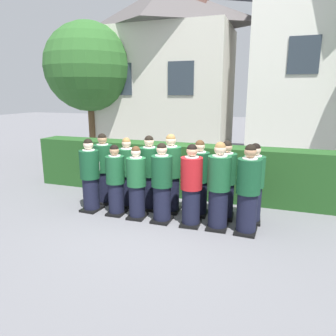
% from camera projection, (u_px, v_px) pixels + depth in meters
% --- Properties ---
extents(ground_plane, '(60.00, 60.00, 0.00)m').
position_uv_depth(ground_plane, '(163.00, 220.00, 6.43)').
color(ground_plane, slate).
extents(student_front_row_0, '(0.42, 0.52, 1.62)m').
position_uv_depth(student_front_row_0, '(90.00, 177.00, 6.83)').
color(student_front_row_0, black).
rests_on(student_front_row_0, ground).
extents(student_front_row_1, '(0.40, 0.49, 1.52)m').
position_uv_depth(student_front_row_1, '(116.00, 182.00, 6.63)').
color(student_front_row_1, black).
rests_on(student_front_row_1, ground).
extents(student_front_row_2, '(0.40, 0.45, 1.53)m').
position_uv_depth(student_front_row_2, '(137.00, 184.00, 6.43)').
color(student_front_row_2, black).
rests_on(student_front_row_2, ground).
extents(student_front_row_3, '(0.42, 0.47, 1.62)m').
position_uv_depth(student_front_row_3, '(162.00, 185.00, 6.24)').
color(student_front_row_3, black).
rests_on(student_front_row_3, ground).
extents(student_in_red_blazer, '(0.42, 0.49, 1.63)m').
position_uv_depth(student_in_red_blazer, '(191.00, 187.00, 6.05)').
color(student_in_red_blazer, black).
rests_on(student_in_red_blazer, ground).
extents(student_front_row_5, '(0.44, 0.49, 1.69)m').
position_uv_depth(student_front_row_5, '(219.00, 188.00, 5.90)').
color(student_front_row_5, black).
rests_on(student_front_row_5, ground).
extents(student_front_row_6, '(0.44, 0.53, 1.68)m').
position_uv_depth(student_front_row_6, '(248.00, 192.00, 5.70)').
color(student_front_row_6, black).
rests_on(student_front_row_6, ground).
extents(student_rear_row_0, '(0.43, 0.53, 1.66)m').
position_uv_depth(student_rear_row_0, '(104.00, 170.00, 7.34)').
color(student_rear_row_0, black).
rests_on(student_rear_row_0, ground).
extents(student_rear_row_1, '(0.42, 0.51, 1.60)m').
position_uv_depth(student_rear_row_1, '(127.00, 174.00, 7.13)').
color(student_rear_row_1, black).
rests_on(student_rear_row_1, ground).
extents(student_rear_row_2, '(0.43, 0.52, 1.67)m').
position_uv_depth(student_rear_row_2, '(149.00, 174.00, 6.94)').
color(student_rear_row_2, black).
rests_on(student_rear_row_2, ground).
extents(student_rear_row_3, '(0.45, 0.52, 1.72)m').
position_uv_depth(student_rear_row_3, '(171.00, 175.00, 6.77)').
color(student_rear_row_3, black).
rests_on(student_rear_row_3, ground).
extents(student_rear_row_4, '(0.42, 0.51, 1.62)m').
position_uv_depth(student_rear_row_4, '(199.00, 180.00, 6.59)').
color(student_rear_row_4, black).
rests_on(student_rear_row_4, ground).
extents(student_rear_row_5, '(0.43, 0.49, 1.64)m').
position_uv_depth(student_rear_row_5, '(225.00, 182.00, 6.41)').
color(student_rear_row_5, black).
rests_on(student_rear_row_5, ground).
extents(student_rear_row_6, '(0.42, 0.49, 1.62)m').
position_uv_depth(student_rear_row_6, '(253.00, 185.00, 6.21)').
color(student_rear_row_6, black).
rests_on(student_rear_row_6, ground).
extents(hedge, '(8.44, 0.70, 1.31)m').
position_uv_depth(hedge, '(187.00, 170.00, 7.92)').
color(hedge, '#214C1E').
rests_on(hedge, ground).
extents(school_building_annex, '(5.35, 3.23, 6.43)m').
position_uv_depth(school_building_annex, '(165.00, 74.00, 12.14)').
color(school_building_annex, beige).
rests_on(school_building_annex, ground).
extents(oak_tree_left, '(3.19, 3.19, 5.09)m').
position_uv_depth(oak_tree_left, '(89.00, 67.00, 11.43)').
color(oak_tree_left, brown).
rests_on(oak_tree_left, ground).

